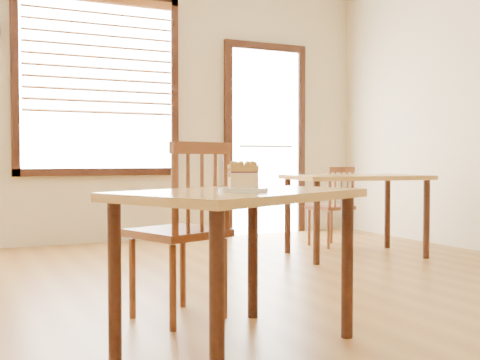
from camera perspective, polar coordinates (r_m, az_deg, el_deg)
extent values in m
plane|color=olive|center=(2.83, -1.21, -16.47)|extent=(8.00, 8.00, 0.00)
plane|color=beige|center=(6.57, -15.85, 7.19)|extent=(7.00, 0.00, 7.00)
cube|color=white|center=(6.63, -13.25, 8.90)|extent=(1.60, 0.02, 1.80)
cube|color=#35170E|center=(6.57, -13.16, 0.75)|extent=(1.76, 0.06, 0.08)
cube|color=#35170E|center=(6.49, -20.58, 8.97)|extent=(0.08, 0.06, 1.96)
cube|color=#35170E|center=(6.85, -6.26, 8.72)|extent=(0.08, 0.06, 1.96)
cube|color=#A66B26|center=(6.75, -13.23, 16.13)|extent=(1.56, 0.05, 0.03)
cube|color=#A66B26|center=(6.72, -13.22, 15.17)|extent=(1.56, 0.05, 0.03)
cube|color=#A66B26|center=(6.69, -13.21, 14.21)|extent=(1.56, 0.05, 0.03)
cube|color=#A66B26|center=(6.67, -13.21, 13.24)|extent=(1.56, 0.05, 0.03)
cube|color=#A66B26|center=(6.65, -13.20, 12.26)|extent=(1.56, 0.05, 0.03)
cube|color=#A66B26|center=(6.63, -13.19, 11.28)|extent=(1.56, 0.05, 0.03)
cube|color=#A66B26|center=(6.61, -13.18, 10.29)|extent=(1.56, 0.05, 0.03)
cube|color=#A66B26|center=(6.60, -13.17, 9.30)|extent=(1.56, 0.05, 0.03)
cube|color=#A66B26|center=(6.58, -13.17, 8.30)|extent=(1.56, 0.05, 0.03)
cube|color=#A66B26|center=(6.57, -13.16, 7.30)|extent=(1.56, 0.05, 0.03)
cube|color=#A66B26|center=(6.56, -13.15, 6.29)|extent=(1.56, 0.05, 0.03)
cube|color=white|center=(7.28, 2.38, 3.59)|extent=(0.90, 0.02, 2.20)
cube|color=#35170E|center=(7.05, -1.12, 3.65)|extent=(0.09, 0.06, 2.20)
cube|color=#35170E|center=(7.51, 5.78, 3.54)|extent=(0.09, 0.06, 2.20)
cube|color=#35170E|center=(7.39, 2.45, 12.51)|extent=(1.08, 0.06, 0.09)
cylinder|color=#B2B2B7|center=(7.26, 2.48, 3.20)|extent=(0.72, 0.03, 0.03)
cube|color=tan|center=(2.81, -0.15, -1.41)|extent=(1.33, 1.14, 0.04)
cylinder|color=#35170E|center=(2.31, -2.21, -11.60)|extent=(0.06, 0.06, 0.71)
cylinder|color=#35170E|center=(3.09, 10.13, -8.15)|extent=(0.06, 0.06, 0.71)
cylinder|color=#35170E|center=(2.74, -11.80, -9.47)|extent=(0.06, 0.06, 0.71)
cylinder|color=#35170E|center=(3.42, 1.22, -7.12)|extent=(0.06, 0.06, 0.71)
cube|color=brown|center=(3.40, -5.90, -5.00)|extent=(0.57, 0.57, 0.04)
cylinder|color=brown|center=(3.70, -5.45, -8.56)|extent=(0.04, 0.04, 0.46)
cylinder|color=brown|center=(3.48, -10.17, -9.25)|extent=(0.04, 0.04, 0.46)
cylinder|color=brown|center=(3.43, -1.53, -9.40)|extent=(0.04, 0.04, 0.46)
cylinder|color=brown|center=(3.19, -6.39, -10.25)|extent=(0.04, 0.04, 0.46)
cylinder|color=brown|center=(3.35, -1.28, -0.86)|extent=(0.04, 0.04, 0.49)
cylinder|color=brown|center=(3.11, -6.18, -1.09)|extent=(0.04, 0.04, 0.49)
cube|color=brown|center=(3.22, -3.65, 3.04)|extent=(0.40, 0.18, 0.06)
cylinder|color=brown|center=(3.29, -2.37, -1.10)|extent=(0.02, 0.02, 0.43)
cylinder|color=brown|center=(3.23, -3.64, -1.16)|extent=(0.02, 0.02, 0.43)
cylinder|color=brown|center=(3.16, -4.96, -1.23)|extent=(0.02, 0.02, 0.43)
cube|color=tan|center=(5.66, 10.87, 0.27)|extent=(1.32, 0.98, 0.04)
cylinder|color=#35170E|center=(5.15, 7.27, -4.06)|extent=(0.06, 0.06, 0.71)
cylinder|color=#35170E|center=(5.68, 17.26, -3.57)|extent=(0.06, 0.06, 0.71)
cylinder|color=#35170E|center=(5.77, 4.54, -3.40)|extent=(0.06, 0.06, 0.71)
cylinder|color=#35170E|center=(6.24, 13.79, -3.04)|extent=(0.06, 0.06, 0.71)
cube|color=brown|center=(6.26, 8.53, -2.58)|extent=(0.42, 0.42, 0.04)
cylinder|color=brown|center=(6.49, 8.65, -4.35)|extent=(0.03, 0.03, 0.38)
cylinder|color=brown|center=(6.30, 6.57, -4.53)|extent=(0.03, 0.03, 0.38)
cylinder|color=brown|center=(6.27, 10.47, -4.58)|extent=(0.03, 0.03, 0.38)
cylinder|color=brown|center=(6.07, 8.37, -4.79)|extent=(0.03, 0.03, 0.38)
cylinder|color=brown|center=(6.22, 10.61, -0.73)|extent=(0.03, 0.03, 0.41)
cylinder|color=brown|center=(6.02, 8.51, -0.80)|extent=(0.03, 0.03, 0.41)
cube|color=brown|center=(6.11, 9.59, 0.98)|extent=(0.34, 0.08, 0.05)
cylinder|color=brown|center=(6.17, 10.13, -0.83)|extent=(0.02, 0.02, 0.36)
cylinder|color=brown|center=(6.12, 9.57, -0.85)|extent=(0.02, 0.02, 0.36)
cylinder|color=brown|center=(6.07, 9.01, -0.87)|extent=(0.02, 0.02, 0.36)
cylinder|color=white|center=(2.70, 0.27, -0.93)|extent=(0.22, 0.22, 0.02)
cylinder|color=white|center=(2.70, 0.27, -1.04)|extent=(0.15, 0.15, 0.01)
cube|color=#FFDB90|center=(2.70, 0.27, -0.02)|extent=(0.15, 0.12, 0.07)
cube|color=#41122C|center=(2.70, 0.27, 0.76)|extent=(0.14, 0.12, 0.01)
cube|color=#BE8E3B|center=(2.70, 0.27, 1.14)|extent=(0.15, 0.13, 0.03)
sphere|color=#BE8E3B|center=(2.70, -0.21, 1.50)|extent=(0.01, 0.01, 0.01)
sphere|color=#BE8E3B|center=(2.72, -0.62, 1.52)|extent=(0.02, 0.02, 0.02)
sphere|color=#BE8E3B|center=(2.68, 0.40, 1.53)|extent=(0.02, 0.02, 0.02)
sphere|color=#BE8E3B|center=(2.71, -0.42, 1.52)|extent=(0.02, 0.02, 0.02)
sphere|color=#BE8E3B|center=(2.70, 0.21, 1.55)|extent=(0.03, 0.03, 0.03)
sphere|color=#BE8E3B|center=(2.71, -0.29, 1.53)|extent=(0.02, 0.02, 0.02)
sphere|color=#BE8E3B|center=(2.69, 1.42, 1.51)|extent=(0.02, 0.02, 0.02)
sphere|color=#BE8E3B|center=(2.71, 0.39, 1.54)|extent=(0.02, 0.02, 0.02)
sphere|color=#BE8E3B|center=(2.69, 0.11, 1.52)|extent=(0.02, 0.02, 0.02)
sphere|color=#BE8E3B|center=(2.68, 0.40, 1.54)|extent=(0.02, 0.02, 0.02)
sphere|color=#BE8E3B|center=(2.70, 0.20, 1.54)|extent=(0.02, 0.02, 0.02)
sphere|color=#BE8E3B|center=(2.67, -0.25, 1.51)|extent=(0.02, 0.02, 0.02)
sphere|color=#BE8E3B|center=(2.71, 1.09, 1.54)|extent=(0.02, 0.02, 0.02)
sphere|color=#BE8E3B|center=(2.67, -0.24, 1.54)|extent=(0.02, 0.02, 0.02)
sphere|color=#BE8E3B|center=(2.71, -0.70, 1.50)|extent=(0.01, 0.01, 0.01)
sphere|color=#BE8E3B|center=(2.68, -0.25, 1.52)|extent=(0.02, 0.02, 0.02)
sphere|color=#BE8E3B|center=(2.66, -0.14, 1.50)|extent=(0.01, 0.01, 0.01)
sphere|color=#BE8E3B|center=(2.67, 1.23, 1.55)|extent=(0.03, 0.03, 0.03)
sphere|color=#BE8E3B|center=(2.70, 1.28, 1.55)|extent=(0.03, 0.03, 0.03)
sphere|color=#BE8E3B|center=(2.67, -0.61, 1.53)|extent=(0.02, 0.02, 0.02)
sphere|color=#BE8E3B|center=(2.71, -1.11, 0.59)|extent=(0.01, 0.01, 0.01)
sphere|color=#BE8E3B|center=(2.68, -1.09, 0.30)|extent=(0.01, 0.01, 0.01)
sphere|color=#BE8E3B|center=(2.69, -1.10, 0.53)|extent=(0.01, 0.01, 0.01)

